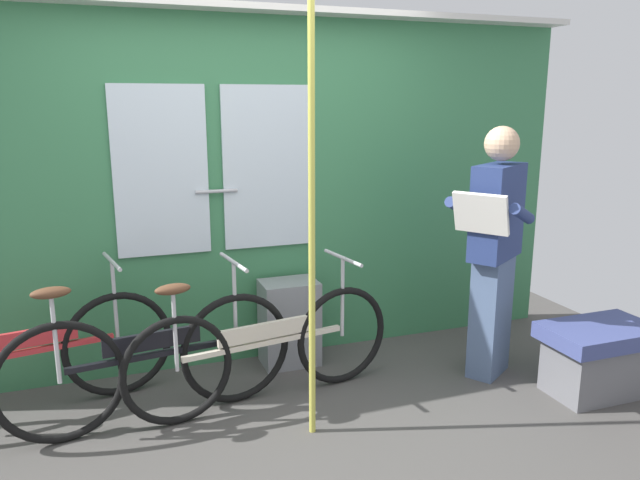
# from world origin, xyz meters

# --- Properties ---
(ground_plane) EXTENTS (5.89, 3.86, 0.04)m
(ground_plane) POSITION_xyz_m (0.00, 0.00, -0.02)
(ground_plane) COLOR #474442
(train_door_wall) EXTENTS (4.89, 0.28, 2.41)m
(train_door_wall) POSITION_xyz_m (-0.01, 1.12, 1.26)
(train_door_wall) COLOR #387A4C
(train_door_wall) RESTS_ON ground_plane
(bicycle_near_door) EXTENTS (1.67, 0.49, 0.88)m
(bicycle_near_door) POSITION_xyz_m (-1.40, 0.72, 0.36)
(bicycle_near_door) COLOR black
(bicycle_near_door) RESTS_ON ground_plane
(bicycle_leaning_behind) EXTENTS (1.73, 0.47, 0.86)m
(bicycle_leaning_behind) POSITION_xyz_m (-0.06, 0.41, 0.35)
(bicycle_leaning_behind) COLOR black
(bicycle_leaning_behind) RESTS_ON ground_plane
(bicycle_by_pole) EXTENTS (1.68, 0.44, 0.90)m
(bicycle_by_pole) POSITION_xyz_m (-0.72, 0.41, 0.37)
(bicycle_by_pole) COLOR black
(bicycle_by_pole) RESTS_ON ground_plane
(passenger_reading_newspaper) EXTENTS (0.62, 0.57, 1.67)m
(passenger_reading_newspaper) POSITION_xyz_m (1.47, 0.29, 0.88)
(passenger_reading_newspaper) COLOR slate
(passenger_reading_newspaper) RESTS_ON ground_plane
(trash_bin_by_wall) EXTENTS (0.39, 0.28, 0.60)m
(trash_bin_by_wall) POSITION_xyz_m (0.25, 0.91, 0.30)
(trash_bin_by_wall) COLOR gray
(trash_bin_by_wall) RESTS_ON ground_plane
(handrail_pole) EXTENTS (0.04, 0.04, 2.37)m
(handrail_pole) POSITION_xyz_m (0.10, -0.02, 1.18)
(handrail_pole) COLOR #C6C14C
(handrail_pole) RESTS_ON ground_plane
(bench_seat_corner) EXTENTS (0.70, 0.44, 0.45)m
(bench_seat_corner) POSITION_xyz_m (1.95, -0.19, 0.24)
(bench_seat_corner) COLOR #3D477F
(bench_seat_corner) RESTS_ON ground_plane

